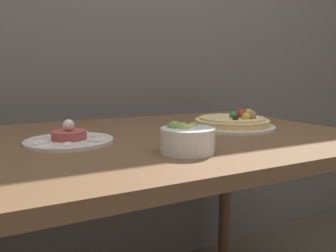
% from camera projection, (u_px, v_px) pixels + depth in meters
% --- Properties ---
extents(back_wall, '(8.00, 0.05, 2.60)m').
position_uv_depth(back_wall, '(105.00, 2.00, 1.46)').
color(back_wall, slate).
rests_on(back_wall, ground_plane).
extents(dining_table, '(1.23, 0.89, 0.79)m').
position_uv_depth(dining_table, '(160.00, 166.00, 1.06)').
color(dining_table, brown).
rests_on(dining_table, ground_plane).
extents(pizza_plate, '(0.30, 0.30, 0.07)m').
position_uv_depth(pizza_plate, '(232.00, 123.00, 1.17)').
color(pizza_plate, silver).
rests_on(pizza_plate, dining_table).
extents(tartare_plate, '(0.24, 0.24, 0.07)m').
position_uv_depth(tartare_plate, '(69.00, 139.00, 0.91)').
color(tartare_plate, silver).
rests_on(tartare_plate, dining_table).
extents(small_bowl, '(0.13, 0.13, 0.08)m').
position_uv_depth(small_bowl, '(187.00, 139.00, 0.80)').
color(small_bowl, white).
rests_on(small_bowl, dining_table).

